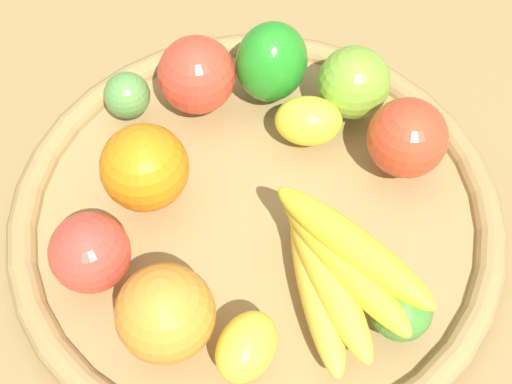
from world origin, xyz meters
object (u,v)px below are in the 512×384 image
at_px(lime_1, 401,310).
at_px(apple_3, 354,83).
at_px(banana_bunch, 335,268).
at_px(orange_1, 168,315).
at_px(lime_0, 127,95).
at_px(orange_0, 145,168).
at_px(apple_0, 197,75).
at_px(lemon_1, 246,347).
at_px(bell_pepper, 272,62).
at_px(apple_2, 90,253).
at_px(apple_1, 407,138).
at_px(lemon_0, 309,121).

xyz_separation_m(lime_1, apple_3, (-0.20, -0.13, 0.01)).
bearing_deg(banana_bunch, apple_3, -159.65).
relative_size(orange_1, apple_3, 1.12).
bearing_deg(apple_3, lime_0, -59.91).
relative_size(orange_0, apple_0, 1.04).
xyz_separation_m(orange_0, apple_0, (-0.12, -0.02, -0.00)).
relative_size(lemon_1, apple_0, 0.79).
bearing_deg(orange_1, apple_0, -153.73).
height_order(banana_bunch, apple_3, banana_bunch).
distance_m(lemon_1, bell_pepper, 0.29).
bearing_deg(bell_pepper, lime_1, 66.43).
bearing_deg(apple_0, apple_3, 116.08).
distance_m(banana_bunch, apple_0, 0.24).
distance_m(banana_bunch, bell_pepper, 0.23).
distance_m(lemon_1, apple_2, 0.15).
bearing_deg(bell_pepper, lemon_1, 40.46).
relative_size(lemon_1, banana_bunch, 0.37).
relative_size(lime_1, lime_0, 1.11).
bearing_deg(bell_pepper, orange_0, 2.91).
relative_size(lemon_1, lime_0, 1.33).
bearing_deg(orange_1, apple_3, 175.32).
bearing_deg(orange_0, apple_3, 147.40).
bearing_deg(apple_1, apple_0, -82.68).
bearing_deg(orange_1, lime_0, -137.82).
xyz_separation_m(lemon_1, lime_1, (-0.09, 0.09, 0.00)).
bearing_deg(lemon_0, apple_0, -84.32).
height_order(lime_0, apple_3, apple_3).
xyz_separation_m(apple_0, apple_3, (-0.07, 0.14, -0.00)).
bearing_deg(orange_0, apple_2, 3.74).
height_order(orange_1, bell_pepper, bell_pepper).
relative_size(apple_1, apple_3, 1.05).
xyz_separation_m(orange_1, bell_pepper, (-0.27, -0.06, 0.00)).
xyz_separation_m(banana_bunch, apple_0, (-0.13, -0.21, 0.00)).
bearing_deg(banana_bunch, orange_1, -43.21).
bearing_deg(orange_1, bell_pepper, -168.59).
distance_m(orange_0, lime_1, 0.25).
height_order(orange_0, apple_0, orange_0).
height_order(apple_1, bell_pepper, bell_pepper).
height_order(bell_pepper, lime_1, bell_pepper).
bearing_deg(lime_0, apple_3, 120.09).
height_order(banana_bunch, bell_pepper, bell_pepper).
height_order(apple_1, apple_3, apple_1).
height_order(banana_bunch, apple_2, banana_bunch).
distance_m(lemon_0, apple_1, 0.09).
bearing_deg(apple_3, bell_pepper, -75.83).
height_order(orange_0, apple_3, orange_0).
bearing_deg(apple_2, bell_pepper, 172.70).
xyz_separation_m(lemon_0, apple_3, (-0.06, 0.02, 0.01)).
xyz_separation_m(orange_0, banana_bunch, (0.01, 0.19, -0.00)).
bearing_deg(apple_0, apple_1, 97.32).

